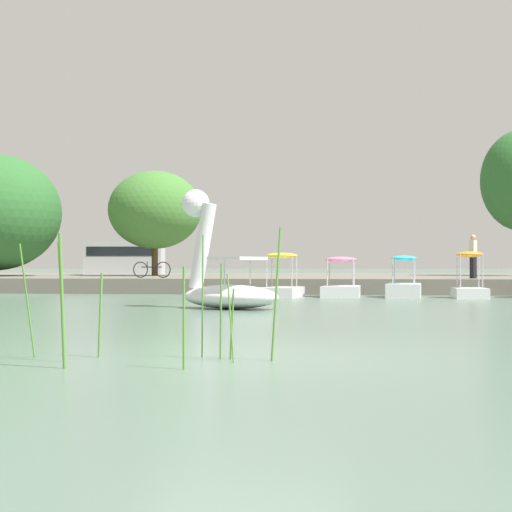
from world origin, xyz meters
The scene contains 12 objects.
ground_plane centered at (0.00, 0.00, 0.00)m, with size 451.59×451.59×0.00m, color #567060.
shore_bank_far centered at (0.00, 31.76, 0.30)m, with size 112.72×22.36×0.60m, color #6B665B.
swan_boat centered at (-1.91, 10.83, 0.80)m, with size 3.13×2.53×3.13m.
pedal_boat_yellow centered at (-0.97, 18.28, 0.42)m, with size 1.52×2.25×1.55m.
pedal_boat_pink centered at (1.09, 18.71, 0.44)m, with size 1.41×2.40×1.42m.
pedal_boat_cyan centered at (3.26, 18.53, 0.43)m, with size 1.38×2.36×1.46m.
pedal_boat_orange centered at (5.44, 18.20, 0.47)m, with size 1.09×1.78×1.58m.
tree_sapling_by_fence centered at (-8.05, 29.04, 3.83)m, with size 5.56×5.60×5.16m.
person_on_path centered at (6.22, 22.52, 1.50)m, with size 0.31×0.31×1.72m.
bicycle_parked centered at (-6.68, 22.75, 0.93)m, with size 1.65×0.32×0.68m.
parked_van centered at (-10.97, 34.15, 1.59)m, with size 4.40×2.12×1.83m.
reed_clump_foreground centered at (-1.04, -0.71, 0.65)m, with size 3.14×1.27×1.57m.
Camera 1 is at (1.21, -9.85, 1.13)m, focal length 56.78 mm.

